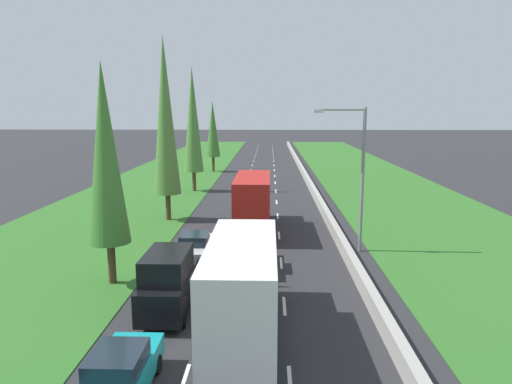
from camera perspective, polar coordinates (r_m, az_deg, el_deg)
The scene contains 16 objects.
ground_plane at distance 59.41m, azimuth 0.68°, elevation 1.61°, with size 300.00×300.00×0.00m, color #28282B.
grass_verge_left at distance 60.96m, azimuth -11.30°, elevation 1.65°, with size 14.00×140.00×0.04m, color #2D6623.
grass_verge_right at distance 60.87m, azimuth 14.31°, elevation 1.52°, with size 14.00×140.00×0.04m, color #2D6623.
median_barrier at distance 59.52m, azimuth 6.17°, elevation 1.98°, with size 0.44×120.00×0.85m, color #9E9B93.
lane_markings at distance 59.41m, azimuth 0.68°, elevation 1.62°, with size 3.64×116.00×0.01m.
teal_sedan_left_lane at distance 15.75m, azimuth -16.62°, elevation -20.90°, with size 1.82×4.50×1.64m.
white_box_truck_centre_lane at distance 17.85m, azimuth -1.58°, elevation -11.71°, with size 2.46×9.40×4.18m.
green_sedan_centre_lane_third at distance 26.16m, azimuth -0.23°, elevation -7.69°, with size 1.82×4.50×1.64m.
black_van_left_lane at distance 20.84m, azimuth -10.79°, elevation -10.92°, with size 1.96×4.90×2.82m.
red_box_truck_centre_lane at distance 33.71m, azimuth -0.36°, elevation -1.21°, with size 2.46×9.40×4.18m.
silver_sedan_left_lane at distance 27.70m, azimuth -7.57°, elevation -6.76°, with size 1.82×4.50×1.64m.
poplar_tree_second at distance 23.80m, azimuth -18.19°, elevation 4.43°, with size 2.08×2.08×11.23m.
poplar_tree_third at distance 37.07m, azimuth -11.21°, elevation 9.18°, with size 2.16×2.16×14.54m.
poplar_tree_fourth at distance 50.33m, azimuth -7.86°, elevation 8.84°, with size 2.14×2.14×13.41m.
poplar_tree_fifth at distance 66.49m, azimuth -5.39°, elevation 7.77°, with size 2.05×2.05×10.12m.
street_light_mast at distance 28.92m, azimuth 12.46°, elevation 2.77°, with size 3.20×0.28×9.00m.
Camera 1 is at (1.04, 1.26, 8.83)m, focal length 32.20 mm.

